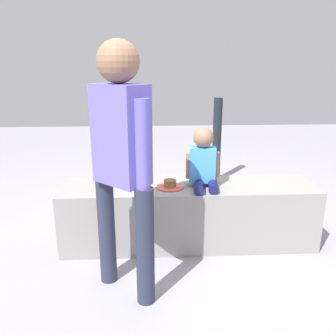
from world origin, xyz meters
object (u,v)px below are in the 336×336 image
child_seated (203,161)px  water_bottle_far_side (275,209)px  gift_bag (249,191)px  handbag_brown_canvas (136,202)px  water_bottle_near_gift (98,199)px  cake_plate (170,185)px  handbag_black_leather (229,203)px  adult_standing (122,151)px

child_seated → water_bottle_far_side: bearing=29.7°
gift_bag → handbag_brown_canvas: 1.26m
child_seated → water_bottle_near_gift: bearing=138.9°
child_seated → water_bottle_near_gift: 1.49m
water_bottle_far_side → cake_plate: bearing=-155.8°
water_bottle_near_gift → handbag_brown_canvas: size_ratio=0.50×
cake_plate → handbag_brown_canvas: 0.84m
cake_plate → gift_bag: 1.36m
gift_bag → handbag_brown_canvas: size_ratio=0.87×
water_bottle_near_gift → handbag_black_leather: (1.37, -0.28, 0.03)m
water_bottle_far_side → handbag_brown_canvas: handbag_brown_canvas is taller
handbag_black_leather → child_seated: bearing=-121.6°
water_bottle_near_gift → child_seated: bearing=-41.1°
adult_standing → water_bottle_far_side: (1.40, 1.08, -0.88)m
child_seated → cake_plate: (-0.27, -0.02, -0.19)m
gift_bag → water_bottle_near_gift: bearing=-179.8°
handbag_black_leather → handbag_brown_canvas: 0.95m
cake_plate → child_seated: bearing=5.0°
handbag_brown_canvas → handbag_black_leather: bearing=-2.3°
child_seated → water_bottle_far_side: (0.80, 0.46, -0.63)m
adult_standing → gift_bag: bearing=50.2°
adult_standing → cake_plate: size_ratio=7.22×
child_seated → water_bottle_near_gift: size_ratio=2.66×
water_bottle_far_side → child_seated: bearing=-150.3°
adult_standing → gift_bag: 2.13m
child_seated → water_bottle_far_side: 1.12m
child_seated → handbag_brown_canvas: bearing=132.5°
child_seated → cake_plate: 0.33m
child_seated → water_bottle_far_side: child_seated is taller
water_bottle_near_gift → handbag_black_leather: handbag_black_leather is taller
handbag_black_leather → handbag_brown_canvas: size_ratio=0.86×
adult_standing → water_bottle_near_gift: size_ratio=8.89×
child_seated → adult_standing: 0.90m
gift_bag → water_bottle_near_gift: size_ratio=1.72×
handbag_black_leather → handbag_brown_canvas: (-0.95, 0.04, 0.01)m
adult_standing → gift_bag: size_ratio=5.16×
gift_bag → water_bottle_far_side: gift_bag is taller
child_seated → gift_bag: size_ratio=1.54×
gift_bag → water_bottle_far_side: size_ratio=1.42×
gift_bag → water_bottle_far_side: (0.14, -0.43, -0.04)m
water_bottle_far_side → water_bottle_near_gift: bearing=166.8°
child_seated → handbag_black_leather: 0.94m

